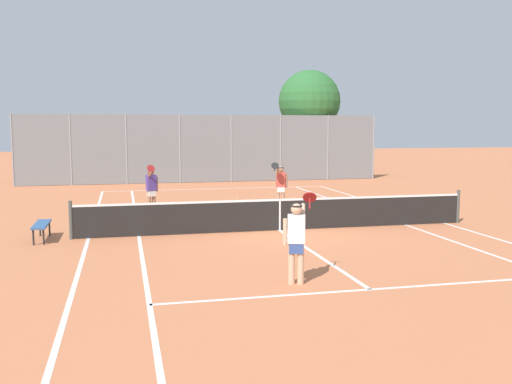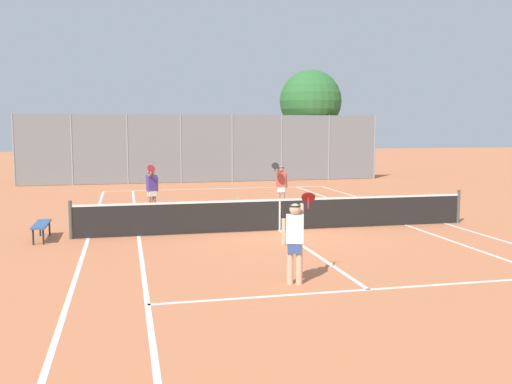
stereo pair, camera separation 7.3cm
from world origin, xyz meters
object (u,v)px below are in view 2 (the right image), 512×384
Objects in this scene: tennis_net at (280,214)px; loose_tennis_ball_0 at (238,198)px; player_near_side at (295,238)px; loose_tennis_ball_1 at (262,225)px; player_far_left at (152,188)px; tree_behind_left at (312,102)px; player_far_right at (281,184)px; loose_tennis_ball_2 at (196,203)px; loose_tennis_ball_3 at (237,220)px; courtside_bench at (41,225)px.

loose_tennis_ball_0 is at bearing 87.94° from tennis_net.
loose_tennis_ball_1 is (0.89, 6.48, -0.89)m from player_near_side.
tree_behind_left is (10.22, 12.74, 3.62)m from player_far_left.
player_far_right is 3.68m from loose_tennis_ball_2.
loose_tennis_ball_0 is at bearing 84.83° from loose_tennis_ball_1.
loose_tennis_ball_2 is at bearing 49.38° from player_far_left.
loose_tennis_ball_3 is 0.01× the size of tree_behind_left.
loose_tennis_ball_1 is at bearing -76.44° from loose_tennis_ball_2.
loose_tennis_ball_3 is at bearing 87.49° from player_near_side.
player_far_left reaches higher than loose_tennis_ball_0.
courtside_bench is at bearing 179.54° from tennis_net.
loose_tennis_ball_3 is (0.80, -4.51, 0.00)m from loose_tennis_ball_2.
player_far_right is at bearing 66.08° from loose_tennis_ball_1.
loose_tennis_ball_0 is 10.45m from courtside_bench.
courtside_bench reaches higher than loose_tennis_ball_0.
tennis_net is at bearing -111.41° from tree_behind_left.
player_far_left is 0.27× the size of tree_behind_left.
tennis_net is at bearing -0.46° from courtside_bench.
tree_behind_left is at bearing 51.26° from player_far_left.
tree_behind_left reaches higher than loose_tennis_ball_3.
player_far_right is 3.50m from loose_tennis_ball_3.
loose_tennis_ball_3 is (-0.92, 1.91, -0.48)m from tennis_net.
player_far_right is 26.88× the size of loose_tennis_ball_3.
player_far_right is 26.88× the size of loose_tennis_ball_1.
player_far_left is at bearing -130.62° from loose_tennis_ball_2.
loose_tennis_ball_2 is at bearing 51.79° from courtside_bench.
tree_behind_left is at bearing 68.59° from tennis_net.
loose_tennis_ball_3 is 6.11m from courtside_bench.
tree_behind_left is (13.39, 16.96, 4.14)m from courtside_bench.
player_near_side is 26.88× the size of loose_tennis_ball_3.
tennis_net is at bearing -75.06° from loose_tennis_ball_2.
tennis_net is 4.68m from player_far_right.
player_near_side is at bearing -92.51° from loose_tennis_ball_3.
player_far_left is (-2.30, 9.97, 0.00)m from player_near_side.
tennis_net is 8.00× the size of courtside_bench.
loose_tennis_ball_1 is (-1.64, -3.69, -0.89)m from player_far_right.
loose_tennis_ball_0 is 6.02m from loose_tennis_ball_3.
loose_tennis_ball_3 is at bearing -79.99° from loose_tennis_ball_2.
tennis_net is at bearing -64.34° from loose_tennis_ball_3.
player_near_side reaches higher than loose_tennis_ball_1.
player_far_right is 26.88× the size of loose_tennis_ball_2.
player_far_right is at bearing 74.03° from tennis_net.
player_near_side is 26.88× the size of loose_tennis_ball_1.
courtside_bench reaches higher than loose_tennis_ball_1.
player_far_right is 0.27× the size of tree_behind_left.
loose_tennis_ball_2 is at bearing 147.08° from player_far_right.
loose_tennis_ball_2 is at bearing -145.16° from loose_tennis_ball_0.
player_far_right is 14.12m from tree_behind_left.
player_near_side is 26.88× the size of loose_tennis_ball_2.
player_near_side is 6.60m from loose_tennis_ball_1.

